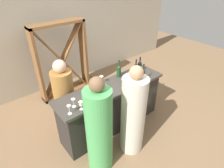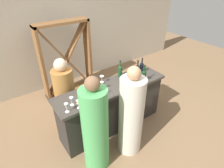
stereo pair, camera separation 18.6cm
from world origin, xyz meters
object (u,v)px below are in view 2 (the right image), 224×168
at_px(wine_bottle_center_olive_green, 120,71).
at_px(wine_bottle_second_right_dark_green, 144,75).
at_px(wine_glass_near_right, 123,82).
at_px(wine_bottle_rightmost_near_black, 137,69).
at_px(person_center_guest, 95,129).
at_px(wine_glass_near_center, 66,106).
at_px(wine_glass_far_left, 71,100).
at_px(wine_bottle_second_left_dark_green, 91,84).
at_px(wine_glass_near_left, 78,103).
at_px(wine_glass_far_right, 102,78).
at_px(person_right_guest, 66,97).
at_px(wine_rack, 66,59).
at_px(wine_bottle_far_right_near_black, 142,67).
at_px(wine_bottle_leftmost_amber_brown, 95,93).
at_px(person_left_guest, 131,116).
at_px(wine_glass_far_center, 102,84).

bearing_deg(wine_bottle_center_olive_green, wine_bottle_second_right_dark_green, -58.27).
xyz_separation_m(wine_bottle_center_olive_green, wine_glass_near_right, (-0.21, -0.35, -0.00)).
height_order(wine_bottle_rightmost_near_black, person_center_guest, person_center_guest).
xyz_separation_m(wine_bottle_second_right_dark_green, person_center_guest, (-1.27, -0.35, -0.32)).
xyz_separation_m(wine_glass_near_center, wine_glass_far_left, (0.13, 0.11, -0.00)).
height_order(wine_bottle_center_olive_green, wine_glass_near_right, wine_bottle_center_olive_green).
relative_size(wine_bottle_second_left_dark_green, wine_glass_near_left, 2.12).
bearing_deg(wine_glass_far_right, wine_bottle_rightmost_near_black, -9.84).
height_order(wine_bottle_second_right_dark_green, wine_bottle_rightmost_near_black, wine_bottle_second_right_dark_green).
relative_size(person_center_guest, person_right_guest, 1.12).
bearing_deg(wine_glass_near_left, wine_rack, 71.81).
xyz_separation_m(wine_bottle_rightmost_near_black, wine_glass_near_right, (-0.54, -0.23, 0.01)).
height_order(wine_bottle_far_right_near_black, wine_glass_near_center, wine_bottle_far_right_near_black).
relative_size(wine_bottle_rightmost_near_black, wine_glass_near_left, 2.22).
distance_m(wine_bottle_rightmost_near_black, person_center_guest, 1.53).
xyz_separation_m(wine_bottle_center_olive_green, wine_glass_near_left, (-1.08, -0.39, -0.03)).
relative_size(wine_bottle_far_right_near_black, wine_glass_far_right, 2.18).
distance_m(wine_rack, wine_glass_far_left, 1.85).
bearing_deg(wine_glass_near_left, wine_bottle_leftmost_amber_brown, 6.95).
height_order(wine_bottle_second_right_dark_green, wine_glass_far_right, wine_bottle_second_right_dark_green).
bearing_deg(wine_glass_near_center, wine_bottle_leftmost_amber_brown, 2.22).
relative_size(wine_glass_near_left, wine_glass_near_right, 0.79).
distance_m(person_left_guest, person_center_guest, 0.63).
bearing_deg(wine_bottle_second_left_dark_green, wine_glass_far_center, -34.45).
height_order(wine_bottle_rightmost_near_black, wine_glass_far_center, wine_bottle_rightmost_near_black).
relative_size(wine_glass_far_center, person_center_guest, 0.10).
bearing_deg(wine_bottle_rightmost_near_black, wine_bottle_second_right_dark_green, -108.37).
height_order(wine_glass_far_left, wine_glass_far_center, wine_glass_far_center).
bearing_deg(wine_bottle_second_right_dark_green, wine_glass_far_left, 174.60).
xyz_separation_m(wine_bottle_leftmost_amber_brown, wine_glass_far_right, (0.35, 0.36, -0.01)).
distance_m(wine_bottle_second_right_dark_green, wine_glass_far_right, 0.77).
xyz_separation_m(wine_bottle_leftmost_amber_brown, wine_bottle_rightmost_near_black, (1.10, 0.23, -0.00)).
relative_size(wine_glass_near_right, person_center_guest, 0.11).
bearing_deg(wine_bottle_center_olive_green, person_right_guest, 160.85).
bearing_deg(wine_bottle_second_left_dark_green, wine_bottle_second_right_dark_green, -19.26).
relative_size(wine_glass_far_right, person_center_guest, 0.09).
xyz_separation_m(wine_bottle_far_right_near_black, person_center_guest, (-1.47, -0.63, -0.31)).
distance_m(wine_bottle_leftmost_amber_brown, person_center_guest, 0.57).
bearing_deg(wine_rack, wine_bottle_far_right_near_black, -59.47).
relative_size(wine_bottle_second_left_dark_green, wine_glass_near_center, 1.92).
xyz_separation_m(wine_bottle_second_right_dark_green, wine_glass_far_left, (-1.38, 0.13, -0.03)).
bearing_deg(wine_bottle_leftmost_amber_brown, wine_bottle_rightmost_near_black, 11.87).
height_order(wine_rack, person_right_guest, wine_rack).
bearing_deg(wine_bottle_rightmost_near_black, wine_glass_far_left, -174.46).
distance_m(wine_rack, person_right_guest, 1.25).
bearing_deg(wine_bottle_far_right_near_black, person_center_guest, -156.73).
bearing_deg(wine_bottle_center_olive_green, wine_bottle_leftmost_amber_brown, -155.23).
bearing_deg(person_left_guest, wine_rack, -8.11).
bearing_deg(wine_glass_far_center, wine_glass_far_left, -171.80).
distance_m(wine_glass_near_left, person_center_guest, 0.46).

